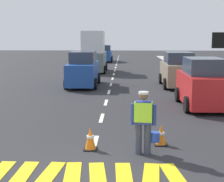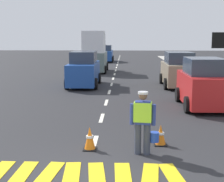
{
  "view_description": "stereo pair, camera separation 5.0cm",
  "coord_description": "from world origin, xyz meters",
  "px_view_note": "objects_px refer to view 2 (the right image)",
  "views": [
    {
      "loc": [
        0.83,
        -6.51,
        3.06
      ],
      "look_at": [
        0.4,
        5.39,
        1.1
      ],
      "focal_mm": 52.96,
      "sensor_mm": 36.0,
      "label": 1
    },
    {
      "loc": [
        0.88,
        -6.51,
        3.06
      ],
      "look_at": [
        0.4,
        5.39,
        1.1
      ],
      "focal_mm": 52.96,
      "sensor_mm": 36.0,
      "label": 2
    }
  ],
  "objects_px": {
    "car_parked_far": "(178,71)",
    "traffic_cone_near": "(161,135)",
    "car_oncoming_third": "(106,54)",
    "road_worker": "(144,120)",
    "car_oncoming_lead": "(84,70)",
    "delivery_truck": "(95,54)",
    "traffic_cone_far": "(90,138)",
    "car_parked_curbside": "(203,85)"
  },
  "relations": [
    {
      "from": "traffic_cone_near",
      "to": "road_worker",
      "type": "bearing_deg",
      "value": -125.16
    },
    {
      "from": "car_oncoming_third",
      "to": "car_oncoming_lead",
      "type": "distance_m",
      "value": 20.74
    },
    {
      "from": "car_parked_curbside",
      "to": "car_oncoming_lead",
      "type": "relative_size",
      "value": 0.89
    },
    {
      "from": "delivery_truck",
      "to": "car_oncoming_third",
      "type": "relative_size",
      "value": 1.07
    },
    {
      "from": "road_worker",
      "to": "traffic_cone_near",
      "type": "xyz_separation_m",
      "value": [
        0.53,
        0.76,
        -0.64
      ]
    },
    {
      "from": "car_oncoming_third",
      "to": "delivery_truck",
      "type": "bearing_deg",
      "value": -91.05
    },
    {
      "from": "traffic_cone_near",
      "to": "car_parked_far",
      "type": "relative_size",
      "value": 0.15
    },
    {
      "from": "road_worker",
      "to": "delivery_truck",
      "type": "relative_size",
      "value": 0.36
    },
    {
      "from": "delivery_truck",
      "to": "car_parked_curbside",
      "type": "height_order",
      "value": "delivery_truck"
    },
    {
      "from": "traffic_cone_far",
      "to": "car_oncoming_third",
      "type": "bearing_deg",
      "value": 92.59
    },
    {
      "from": "traffic_cone_far",
      "to": "car_oncoming_third",
      "type": "xyz_separation_m",
      "value": [
        -1.47,
        32.55,
        0.64
      ]
    },
    {
      "from": "car_parked_curbside",
      "to": "car_parked_far",
      "type": "xyz_separation_m",
      "value": [
        -0.11,
        6.1,
        -0.01
      ]
    },
    {
      "from": "road_worker",
      "to": "car_parked_far",
      "type": "relative_size",
      "value": 0.41
    },
    {
      "from": "road_worker",
      "to": "traffic_cone_near",
      "type": "bearing_deg",
      "value": 54.84
    },
    {
      "from": "delivery_truck",
      "to": "car_oncoming_third",
      "type": "height_order",
      "value": "delivery_truck"
    },
    {
      "from": "car_oncoming_lead",
      "to": "delivery_truck",
      "type": "bearing_deg",
      "value": 90.5
    },
    {
      "from": "road_worker",
      "to": "car_oncoming_third",
      "type": "bearing_deg",
      "value": 95.07
    },
    {
      "from": "delivery_truck",
      "to": "car_parked_curbside",
      "type": "bearing_deg",
      "value": -67.06
    },
    {
      "from": "traffic_cone_far",
      "to": "car_parked_far",
      "type": "xyz_separation_m",
      "value": [
        4.24,
        11.84,
        0.68
      ]
    },
    {
      "from": "traffic_cone_near",
      "to": "car_oncoming_third",
      "type": "relative_size",
      "value": 0.14
    },
    {
      "from": "delivery_truck",
      "to": "traffic_cone_far",
      "type": "bearing_deg",
      "value": -85.16
    },
    {
      "from": "road_worker",
      "to": "car_parked_far",
      "type": "height_order",
      "value": "car_parked_far"
    },
    {
      "from": "road_worker",
      "to": "delivery_truck",
      "type": "xyz_separation_m",
      "value": [
        -3.14,
        20.35,
        0.68
      ]
    },
    {
      "from": "road_worker",
      "to": "delivery_truck",
      "type": "distance_m",
      "value": 20.6
    },
    {
      "from": "traffic_cone_far",
      "to": "road_worker",
      "type": "bearing_deg",
      "value": -11.38
    },
    {
      "from": "car_oncoming_third",
      "to": "road_worker",
      "type": "bearing_deg",
      "value": -84.93
    },
    {
      "from": "car_parked_far",
      "to": "traffic_cone_near",
      "type": "bearing_deg",
      "value": -101.27
    },
    {
      "from": "traffic_cone_far",
      "to": "traffic_cone_near",
      "type": "bearing_deg",
      "value": 13.29
    },
    {
      "from": "traffic_cone_far",
      "to": "delivery_truck",
      "type": "distance_m",
      "value": 20.18
    },
    {
      "from": "road_worker",
      "to": "car_oncoming_lead",
      "type": "xyz_separation_m",
      "value": [
        -3.07,
        12.1,
        0.07
      ]
    },
    {
      "from": "road_worker",
      "to": "car_oncoming_lead",
      "type": "relative_size",
      "value": 0.39
    },
    {
      "from": "car_parked_curbside",
      "to": "car_oncoming_third",
      "type": "xyz_separation_m",
      "value": [
        -5.83,
        26.81,
        -0.05
      ]
    },
    {
      "from": "traffic_cone_near",
      "to": "delivery_truck",
      "type": "relative_size",
      "value": 0.13
    },
    {
      "from": "traffic_cone_near",
      "to": "car_oncoming_third",
      "type": "bearing_deg",
      "value": 96.13
    },
    {
      "from": "traffic_cone_near",
      "to": "car_oncoming_lead",
      "type": "bearing_deg",
      "value": 107.62
    },
    {
      "from": "traffic_cone_far",
      "to": "car_oncoming_lead",
      "type": "distance_m",
      "value": 11.94
    },
    {
      "from": "road_worker",
      "to": "traffic_cone_near",
      "type": "relative_size",
      "value": 2.8
    },
    {
      "from": "road_worker",
      "to": "car_oncoming_lead",
      "type": "distance_m",
      "value": 12.49
    },
    {
      "from": "car_parked_curbside",
      "to": "car_oncoming_third",
      "type": "height_order",
      "value": "car_parked_curbside"
    },
    {
      "from": "car_parked_far",
      "to": "car_oncoming_lead",
      "type": "relative_size",
      "value": 0.95
    },
    {
      "from": "car_parked_curbside",
      "to": "car_parked_far",
      "type": "relative_size",
      "value": 0.94
    },
    {
      "from": "car_parked_far",
      "to": "car_oncoming_lead",
      "type": "distance_m",
      "value": 5.87
    }
  ]
}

